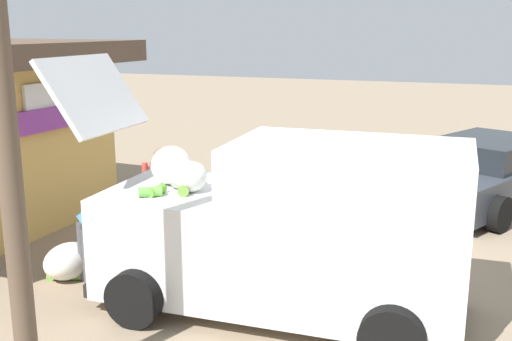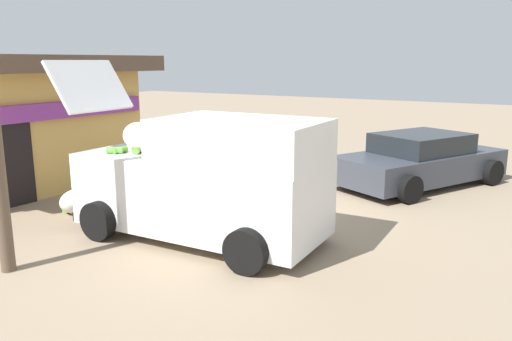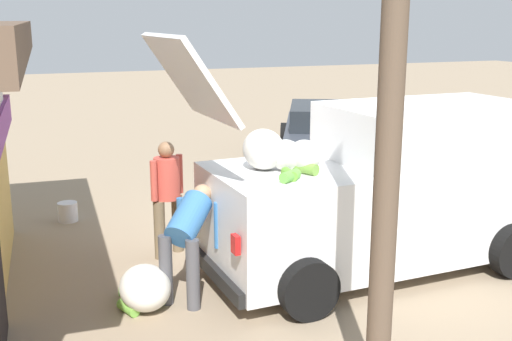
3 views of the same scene
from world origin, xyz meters
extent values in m
plane|color=gray|center=(0.00, 0.00, 0.00)|extent=(60.00, 60.00, 0.00)
cube|color=white|center=(-1.75, -0.04, 0.79)|extent=(1.88, 4.25, 1.22)
cube|color=white|center=(-1.72, -0.84, 1.73)|extent=(1.75, 2.66, 0.67)
cube|color=black|center=(-1.67, -2.09, 1.70)|extent=(1.46, 0.14, 0.51)
cube|color=white|center=(-1.85, 2.34, 2.51)|extent=(1.57, 0.70, 0.91)
ellipsoid|color=silver|center=(-1.64, 1.42, 1.64)|extent=(0.57, 0.47, 0.47)
ellipsoid|color=silver|center=(-1.79, 1.20, 1.58)|extent=(0.43, 0.36, 0.36)
ellipsoid|color=silver|center=(-1.90, 1.02, 1.58)|extent=(0.44, 0.36, 0.36)
cylinder|color=#65B444|center=(-2.27, 1.36, 1.46)|extent=(0.25, 0.29, 0.12)
cylinder|color=#6E9E3D|center=(-2.03, 1.06, 1.46)|extent=(0.31, 0.24, 0.13)
cylinder|color=#5EA431|center=(-2.18, 1.33, 1.45)|extent=(0.28, 0.14, 0.11)
cube|color=black|center=(-1.84, 2.09, 0.26)|extent=(1.63, 0.14, 0.16)
cube|color=red|center=(-2.51, 2.07, 0.85)|extent=(0.14, 0.07, 0.20)
cube|color=red|center=(-1.17, 2.13, 0.85)|extent=(0.14, 0.07, 0.20)
cylinder|color=black|center=(-0.77, -1.43, 0.33)|extent=(0.25, 0.67, 0.66)
cylinder|color=black|center=(-2.74, 1.34, 0.33)|extent=(0.25, 0.67, 0.66)
cylinder|color=black|center=(-0.89, 1.42, 0.33)|extent=(0.25, 0.67, 0.66)
cube|color=#383D47|center=(3.96, -2.31, 0.48)|extent=(4.71, 3.52, 0.63)
cube|color=#1E2328|center=(3.96, -2.31, 1.03)|extent=(2.57, 2.34, 0.47)
cylinder|color=black|center=(3.05, -0.79, 0.31)|extent=(0.65, 0.46, 0.61)
cylinder|color=black|center=(2.21, -2.54, 0.31)|extent=(0.65, 0.46, 0.61)
cylinder|color=black|center=(5.72, -2.08, 0.31)|extent=(0.65, 0.46, 0.61)
cylinder|color=black|center=(4.87, -3.83, 0.31)|extent=(0.65, 0.46, 0.61)
cylinder|color=#726047|center=(-0.29, 2.15, 0.39)|extent=(0.15, 0.15, 0.79)
cylinder|color=#726047|center=(-0.47, 2.43, 0.39)|extent=(0.15, 0.15, 0.79)
cylinder|color=#CC4C3F|center=(-0.38, 2.29, 1.06)|extent=(0.47, 0.47, 0.56)
sphere|color=#8C6647|center=(-0.38, 2.29, 1.45)|extent=(0.21, 0.21, 0.21)
cylinder|color=#CC4C3F|center=(-0.25, 2.09, 1.08)|extent=(0.09, 0.09, 0.53)
cylinder|color=#CC4C3F|center=(-0.51, 2.49, 1.08)|extent=(0.09, 0.09, 0.53)
cylinder|color=#4C4C51|center=(-1.85, 2.67, 0.40)|extent=(0.15, 0.15, 0.80)
cylinder|color=#4C4C51|center=(-2.08, 2.42, 0.40)|extent=(0.15, 0.15, 0.80)
cylinder|color=#3872B2|center=(-1.79, 2.38, 0.95)|extent=(0.71, 0.70, 0.58)
sphere|color=tan|center=(-1.55, 2.15, 1.15)|extent=(0.22, 0.22, 0.22)
cylinder|color=#3872B2|center=(-1.45, 2.38, 0.82)|extent=(0.09, 0.09, 0.54)
cylinder|color=#3872B2|center=(-1.78, 2.04, 0.82)|extent=(0.09, 0.09, 0.54)
ellipsoid|color=silver|center=(-1.87, 2.91, 0.24)|extent=(0.77, 0.61, 0.48)
cylinder|color=#60B437|center=(-1.75, 2.76, 0.05)|extent=(0.27, 0.12, 0.10)
cylinder|color=#70B342|center=(-1.93, 3.11, 0.06)|extent=(0.32, 0.22, 0.12)
cylinder|color=#57B633|center=(-1.52, 2.98, 0.08)|extent=(0.26, 0.35, 0.16)
cylinder|color=#57AB46|center=(-1.79, 2.72, 0.08)|extent=(0.36, 0.31, 0.15)
cylinder|color=olive|center=(-1.89, 2.74, 0.05)|extent=(0.21, 0.26, 0.10)
cylinder|color=silver|center=(1.59, 3.45, 0.15)|extent=(0.30, 0.30, 0.31)
cylinder|color=brown|center=(-4.31, 1.47, 2.40)|extent=(0.20, 0.20, 4.79)
camera|label=1|loc=(-8.17, -2.17, 3.32)|focal=42.74mm
camera|label=2|loc=(-8.27, -5.08, 2.95)|focal=35.43mm
camera|label=3|loc=(-8.28, 4.06, 3.12)|focal=44.09mm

